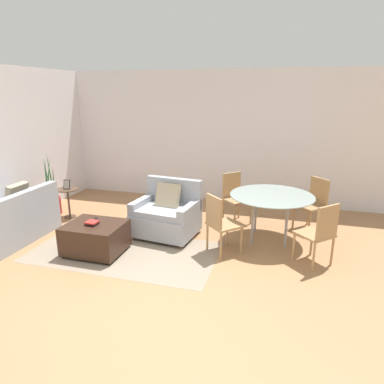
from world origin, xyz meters
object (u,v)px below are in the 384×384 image
dining_table (272,199)px  dining_chair_near_right (320,231)px  armchair (167,215)px  ottoman (96,237)px  tv_remote_primary (96,219)px  dining_chair_far_right (314,201)px  dining_chair_far_left (235,194)px  book_stack (92,223)px  side_table (68,198)px  potted_plant (51,201)px  dining_chair_near_left (220,221)px  picture_frame (67,184)px

dining_table → dining_chair_near_right: 0.99m
armchair → ottoman: (-0.79, -0.91, -0.11)m
ottoman → tv_remote_primary: tv_remote_primary is taller
ottoman → tv_remote_primary: size_ratio=5.33×
dining_chair_far_right → ottoman: bearing=-149.5°
tv_remote_primary → dining_chair_far_left: size_ratio=0.17×
book_stack → tv_remote_primary: bearing=103.9°
dining_chair_far_left → dining_chair_far_right: 1.37m
side_table → potted_plant: bearing=170.2°
ottoman → tv_remote_primary: 0.28m
potted_plant → dining_chair_far_right: (4.87, 0.58, 0.26)m
dining_chair_near_right → dining_chair_near_left: bearing=-180.0°
dining_table → dining_chair_far_left: size_ratio=1.44×
side_table → dining_chair_near_right: size_ratio=0.62×
tv_remote_primary → dining_chair_far_right: (3.20, 1.68, 0.06)m
book_stack → dining_table: (2.47, 1.19, 0.21)m
side_table → dining_chair_far_right: size_ratio=0.62×
picture_frame → dining_chair_far_right: (4.41, 0.65, -0.13)m
dining_chair_far_left → dining_chair_near_right: bearing=-45.0°
dining_table → dining_chair_near_left: dining_chair_near_left is taller
dining_chair_far_left → book_stack: bearing=-133.5°
picture_frame → dining_chair_far_left: bearing=12.1°
tv_remote_primary → dining_chair_near_right: (3.20, 0.31, 0.06)m
dining_table → dining_chair_near_left: size_ratio=1.44×
side_table → dining_table: 3.74m
book_stack → dining_chair_far_right: bearing=30.7°
dining_chair_near_left → dining_chair_far_left: bearing=90.0°
book_stack → potted_plant: 2.17m
potted_plant → dining_chair_near_right: size_ratio=1.38×
book_stack → dining_chair_near_right: size_ratio=0.21×
side_table → armchair: bearing=-7.7°
ottoman → dining_table: size_ratio=0.63×
armchair → potted_plant: size_ratio=0.86×
ottoman → dining_chair_near_right: bearing=8.6°
tv_remote_primary → side_table: bearing=139.7°
book_stack → dining_chair_far_left: (1.78, 1.87, 0.04)m
potted_plant → dining_chair_near_right: bearing=-9.3°
picture_frame → side_table: bearing=-90.0°
armchair → ottoman: bearing=-130.9°
armchair → ottoman: size_ratio=1.30×
book_stack → picture_frame: 1.76m
dining_chair_far_right → picture_frame: bearing=-171.6°
ottoman → book_stack: bearing=-127.3°
ottoman → book_stack: book_stack is taller
ottoman → book_stack: size_ratio=4.46×
potted_plant → side_table: size_ratio=2.22×
dining_table → dining_chair_near_right: (0.69, -0.69, -0.18)m
book_stack → potted_plant: bearing=142.9°
dining_chair_near_right → dining_chair_far_left: 1.94m
potted_plant → dining_chair_near_left: size_ratio=1.38×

